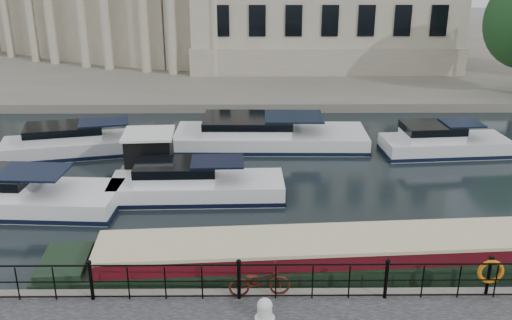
{
  "coord_description": "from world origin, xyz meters",
  "views": [
    {
      "loc": [
        0.35,
        -15.52,
        9.64
      ],
      "look_at": [
        0.5,
        2.0,
        3.0
      ],
      "focal_mm": 40.0,
      "sensor_mm": 36.0,
      "label": 1
    }
  ],
  "objects_px": {
    "mooring_bollard": "(265,309)",
    "narrowboat": "(320,262)",
    "harbour_hut": "(150,158)",
    "bicycle": "(260,281)",
    "life_ring_post": "(490,272)"
  },
  "relations": [
    {
      "from": "bicycle",
      "to": "narrowboat",
      "type": "bearing_deg",
      "value": -47.93
    },
    {
      "from": "narrowboat",
      "to": "harbour_hut",
      "type": "bearing_deg",
      "value": 126.46
    },
    {
      "from": "mooring_bollard",
      "to": "harbour_hut",
      "type": "xyz_separation_m",
      "value": [
        -4.75,
        10.88,
        0.12
      ]
    },
    {
      "from": "mooring_bollard",
      "to": "harbour_hut",
      "type": "relative_size",
      "value": 0.2
    },
    {
      "from": "mooring_bollard",
      "to": "narrowboat",
      "type": "xyz_separation_m",
      "value": [
        1.8,
        3.11,
        -0.47
      ]
    },
    {
      "from": "harbour_hut",
      "to": "narrowboat",
      "type": "bearing_deg",
      "value": -53.14
    },
    {
      "from": "narrowboat",
      "to": "life_ring_post",
      "type": "bearing_deg",
      "value": -29.49
    },
    {
      "from": "mooring_bollard",
      "to": "narrowboat",
      "type": "height_order",
      "value": "narrowboat"
    },
    {
      "from": "mooring_bollard",
      "to": "life_ring_post",
      "type": "bearing_deg",
      "value": 9.14
    },
    {
      "from": "mooring_bollard",
      "to": "harbour_hut",
      "type": "height_order",
      "value": "harbour_hut"
    },
    {
      "from": "bicycle",
      "to": "narrowboat",
      "type": "distance_m",
      "value": 2.88
    },
    {
      "from": "bicycle",
      "to": "life_ring_post",
      "type": "bearing_deg",
      "value": -95.48
    },
    {
      "from": "mooring_bollard",
      "to": "life_ring_post",
      "type": "relative_size",
      "value": 0.51
    },
    {
      "from": "life_ring_post",
      "to": "mooring_bollard",
      "type": "bearing_deg",
      "value": -170.86
    },
    {
      "from": "bicycle",
      "to": "life_ring_post",
      "type": "distance_m",
      "value": 6.3
    }
  ]
}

